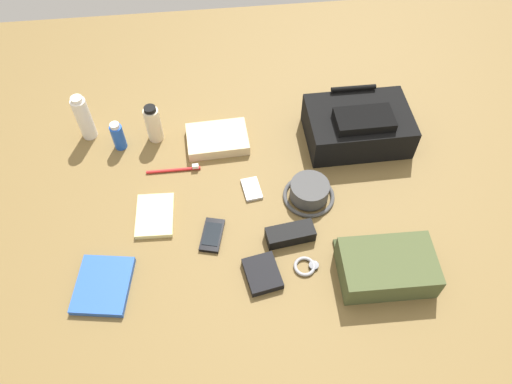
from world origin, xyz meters
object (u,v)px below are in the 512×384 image
Objects in this scene: deodorant_spray at (118,136)px; toothbrush at (177,170)px; cell_phone at (212,235)px; media_player at (252,189)px; folded_towel at (217,139)px; sunglasses_case at (290,234)px; wristwatch at (306,266)px; backpack at (358,126)px; notepad at (155,216)px; wallet at (262,274)px; toiletry_pouch at (386,266)px; toothpaste_tube at (84,118)px; bucket_hat at (309,192)px; lotion_bottle at (153,124)px; paperback_novel at (103,285)px.

toothbrush is (0.18, -0.13, -0.04)m from deodorant_spray.
cell_phone is 1.34× the size of media_player.
folded_towel is 1.43× the size of sunglasses_case.
wristwatch is (0.26, -0.13, -0.00)m from cell_phone.
notepad is at bearing -159.75° from backpack.
wristwatch is 0.65× the size of wallet.
toothpaste_tube is (-0.86, 0.62, 0.04)m from toiletry_pouch.
backpack is at bearing -3.75° from folded_towel.
bucket_hat is at bearing 78.34° from wristwatch.
lotion_bottle is at bearing 167.45° from folded_towel.
paperback_novel reaches higher than media_player.
paperback_novel is (-0.02, -0.51, -0.04)m from deodorant_spray.
backpack reaches higher than folded_towel.
sunglasses_case is at bearing 39.57° from wallet.
notepad is at bearing -111.43° from toothbrush.
bucket_hat is 1.45× the size of wallet.
cell_phone is at bearing -67.98° from lotion_bottle.
bucket_hat is 1.76× the size of media_player.
paperback_novel is 2.12× the size of media_player.
wristwatch is (0.64, -0.57, -0.08)m from toothpaste_tube.
bucket_hat reaches higher than paperback_novel.
sunglasses_case is (0.61, -0.47, -0.06)m from toothpaste_tube.
backpack is 0.90m from toothpaste_tube.
bucket_hat is 0.47m from notepad.
wristwatch is at bearing -24.72° from notepad.
lotion_bottle is 0.40m from media_player.
backpack is 0.53m from wristwatch.
wallet is (0.41, -0.52, -0.04)m from deodorant_spray.
media_player is 0.65× the size of sunglasses_case.
notepad is 1.07× the size of sunglasses_case.
deodorant_spray is 0.61× the size of toothbrush.
notepad reaches higher than wristwatch.
toothpaste_tube is 2.42× the size of wristwatch.
backpack is 3.05× the size of wallet.
sunglasses_case reaches higher than folded_towel.
toothpaste_tube is 0.89× the size of paperback_novel.
toothpaste_tube is at bearing 146.97° from toothbrush.
deodorant_spray is at bearing 126.41° from cell_phone.
lotion_bottle is at bearing 113.43° from toothbrush.
paperback_novel is 1.37× the size of sunglasses_case.
backpack is at bearing 29.74° from paperback_novel.
sunglasses_case is at bearing 149.58° from toiletry_pouch.
wallet is 0.37m from notepad.
backpack reaches higher than bucket_hat.
wallet is at bearing 175.00° from toiletry_pouch.
deodorant_spray is at bearing -167.34° from lotion_bottle.
deodorant_spray is 0.75× the size of lotion_bottle.
wallet is (-0.00, -0.30, 0.01)m from media_player.
backpack is 4.72× the size of wristwatch.
backpack reaches higher than sunglasses_case.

